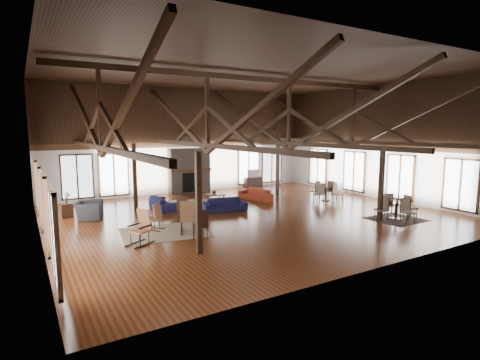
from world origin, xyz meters
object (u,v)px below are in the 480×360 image
sofa_navy_front (225,205)px  cafe_table_near (396,208)px  sofa_orange (255,194)px  armchair (89,210)px  tv_console (253,182)px  sofa_navy_left (163,203)px  cafe_table_far (326,192)px  coffee_table (212,195)px

sofa_navy_front → cafe_table_near: (5.34, -4.96, 0.20)m
sofa_orange → armchair: size_ratio=1.75×
armchair → tv_console: armchair is taller
sofa_navy_left → armchair: (-3.29, -0.38, 0.07)m
cafe_table_near → cafe_table_far: size_ratio=1.01×
sofa_navy_front → coffee_table: 1.79m
tv_console → cafe_table_far: bearing=-83.3°
armchair → cafe_table_near: (10.90, -6.44, 0.12)m
armchair → cafe_table_far: (11.25, -1.96, 0.11)m
sofa_navy_front → sofa_orange: size_ratio=0.99×
sofa_navy_left → coffee_table: sofa_navy_left is taller
armchair → cafe_table_near: cafe_table_near is taller
coffee_table → cafe_table_far: bearing=-6.4°
sofa_orange → coffee_table: (-2.44, 0.22, 0.15)m
coffee_table → armchair: size_ratio=1.25×
sofa_navy_front → sofa_navy_left: bearing=153.8°
cafe_table_near → armchair: bearing=149.4°
tv_console → cafe_table_near: bearing=-88.1°
sofa_orange → cafe_table_near: cafe_table_near is taller
cafe_table_far → coffee_table: bearing=157.6°
sofa_navy_front → sofa_orange: bearing=43.2°
cafe_table_near → coffee_table: bearing=127.3°
armchair → sofa_orange: bearing=-70.9°
sofa_navy_left → sofa_orange: 4.94m
cafe_table_near → tv_console: cafe_table_near is taller
cafe_table_near → cafe_table_far: (0.35, 4.48, -0.01)m
armchair → cafe_table_far: 11.42m
tv_console → sofa_navy_left: bearing=-153.6°
sofa_orange → cafe_table_near: (2.68, -6.51, 0.20)m
sofa_navy_left → sofa_orange: size_ratio=1.01×
coffee_table → tv_console: (4.78, 3.69, -0.13)m
sofa_navy_left → armchair: armchair is taller
sofa_orange → tv_console: (2.34, 3.91, 0.02)m
cafe_table_near → sofa_orange: bearing=112.4°
coffee_table → armchair: 5.79m
sofa_navy_left → cafe_table_far: 8.31m
sofa_orange → tv_console: size_ratio=1.62×
sofa_navy_front → tv_console: tv_console is taller
sofa_navy_front → armchair: size_ratio=1.74×
sofa_navy_front → armchair: (-5.57, 1.48, 0.08)m
coffee_table → armchair: bearing=-161.1°
armchair → tv_console: size_ratio=0.93×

